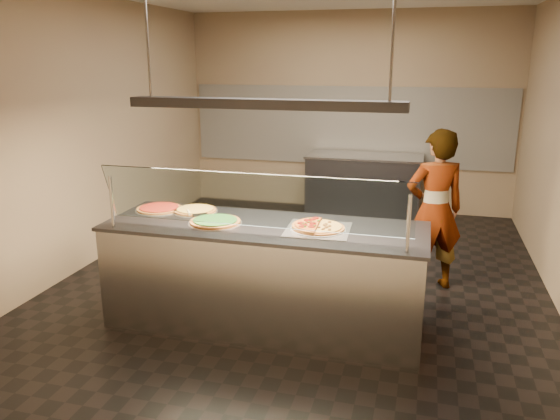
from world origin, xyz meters
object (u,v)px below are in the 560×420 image
(perforated_tray, at_px, (318,229))
(pizza_spinach, at_px, (215,221))
(pizza_cheese, at_px, (195,210))
(prep_table, at_px, (364,186))
(half_pizza_pepperoni, at_px, (306,225))
(pizza_tomato, at_px, (159,208))
(serving_counter, at_px, (265,275))
(sneeze_guard, at_px, (252,201))
(half_pizza_sausage, at_px, (330,228))
(worker, at_px, (434,210))
(heat_lamp_housing, at_px, (263,104))
(pizza_spatula, at_px, (194,213))

(perforated_tray, bearing_deg, pizza_spinach, -176.92)
(pizza_cheese, relative_size, prep_table, 0.25)
(half_pizza_pepperoni, distance_m, pizza_tomato, 1.48)
(perforated_tray, bearing_deg, serving_counter, 177.43)
(sneeze_guard, relative_size, half_pizza_sausage, 5.68)
(half_pizza_pepperoni, bearing_deg, worker, 50.21)
(pizza_spinach, bearing_deg, heat_lamp_housing, 9.29)
(sneeze_guard, distance_m, prep_table, 4.16)
(pizza_spatula, bearing_deg, half_pizza_sausage, -4.80)
(half_pizza_pepperoni, relative_size, worker, 0.27)
(half_pizza_sausage, distance_m, pizza_tomato, 1.68)
(pizza_spatula, bearing_deg, prep_table, 72.87)
(half_pizza_pepperoni, bearing_deg, pizza_cheese, 166.93)
(perforated_tray, distance_m, half_pizza_pepperoni, 0.11)
(pizza_spatula, relative_size, worker, 0.16)
(serving_counter, xyz_separation_m, sneeze_guard, (-0.00, -0.34, 0.76))
(serving_counter, height_order, pizza_spinach, pizza_spinach)
(half_pizza_pepperoni, relative_size, pizza_tomato, 1.00)
(pizza_tomato, bearing_deg, sneeze_guard, -26.56)
(serving_counter, relative_size, pizza_spinach, 5.88)
(pizza_spinach, distance_m, pizza_tomato, 0.72)
(serving_counter, distance_m, pizza_tomato, 1.21)
(pizza_spinach, xyz_separation_m, pizza_spatula, (-0.27, 0.15, 0.01))
(half_pizza_sausage, bearing_deg, sneeze_guard, -150.90)
(pizza_spinach, bearing_deg, pizza_spatula, 150.21)
(pizza_spinach, relative_size, pizza_cheese, 1.12)
(half_pizza_sausage, height_order, pizza_tomato, half_pizza_sausage)
(serving_counter, relative_size, worker, 1.67)
(sneeze_guard, bearing_deg, worker, 48.17)
(sneeze_guard, bearing_deg, pizza_spatula, 148.29)
(pizza_tomato, distance_m, pizza_spatula, 0.42)
(half_pizza_sausage, bearing_deg, worker, 56.33)
(half_pizza_pepperoni, height_order, worker, worker)
(serving_counter, distance_m, worker, 1.92)
(sneeze_guard, height_order, perforated_tray, sneeze_guard)
(pizza_tomato, bearing_deg, worker, 22.47)
(worker, bearing_deg, pizza_spatula, 7.00)
(half_pizza_sausage, height_order, pizza_cheese, half_pizza_sausage)
(pizza_cheese, bearing_deg, serving_counter, -17.68)
(half_pizza_sausage, bearing_deg, pizza_tomato, 172.29)
(half_pizza_sausage, relative_size, heat_lamp_housing, 0.19)
(serving_counter, height_order, perforated_tray, perforated_tray)
(pizza_spinach, bearing_deg, prep_table, 77.31)
(half_pizza_sausage, height_order, prep_table, half_pizza_sausage)
(pizza_spatula, distance_m, worker, 2.41)
(half_pizza_pepperoni, xyz_separation_m, pizza_cheese, (-1.11, 0.26, -0.02))
(pizza_tomato, relative_size, pizza_spatula, 1.66)
(pizza_tomato, relative_size, prep_table, 0.26)
(serving_counter, bearing_deg, perforated_tray, -2.57)
(perforated_tray, height_order, pizza_cheese, pizza_cheese)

